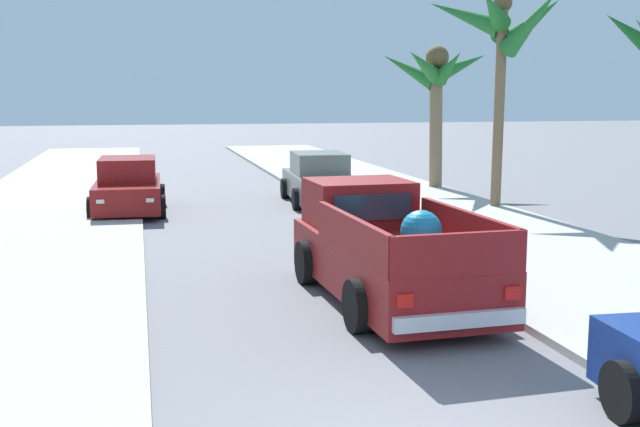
% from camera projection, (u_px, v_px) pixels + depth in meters
% --- Properties ---
extents(sidewalk_left, '(5.15, 60.00, 0.12)m').
position_uv_depth(sidewalk_left, '(24.00, 242.00, 17.20)').
color(sidewalk_left, '#B2AFA8').
rests_on(sidewalk_left, ground).
extents(sidewalk_right, '(5.15, 60.00, 0.12)m').
position_uv_depth(sidewalk_right, '(459.00, 225.00, 19.51)').
color(sidewalk_right, '#B2AFA8').
rests_on(sidewalk_right, ground).
extents(curb_left, '(0.16, 60.00, 0.10)m').
position_uv_depth(curb_left, '(80.00, 240.00, 17.46)').
color(curb_left, silver).
rests_on(curb_left, ground).
extents(curb_right, '(0.16, 60.00, 0.10)m').
position_uv_depth(curb_right, '(415.00, 227.00, 19.25)').
color(curb_right, silver).
rests_on(curb_right, ground).
extents(pickup_truck, '(2.36, 5.28, 1.80)m').
position_uv_depth(pickup_truck, '(385.00, 251.00, 12.60)').
color(pickup_truck, maroon).
rests_on(pickup_truck, ground).
extents(car_right_near, '(2.11, 4.30, 1.54)m').
position_uv_depth(car_right_near, '(128.00, 187.00, 21.85)').
color(car_right_near, maroon).
rests_on(car_right_near, ground).
extents(car_left_mid, '(2.19, 4.33, 1.54)m').
position_uv_depth(car_left_mid, '(320.00, 180.00, 23.70)').
color(car_left_mid, slate).
rests_on(car_left_mid, ground).
extents(palm_tree_right_fore, '(3.75, 3.38, 4.93)m').
position_uv_depth(palm_tree_right_fore, '(435.00, 78.00, 26.53)').
color(palm_tree_right_fore, '#846B4C').
rests_on(palm_tree_right_fore, ground).
extents(palm_tree_right_mid, '(3.67, 3.71, 6.15)m').
position_uv_depth(palm_tree_right_mid, '(503.00, 30.00, 21.58)').
color(palm_tree_right_mid, brown).
rests_on(palm_tree_right_mid, ground).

